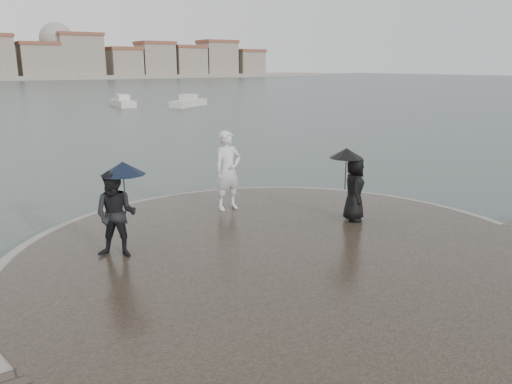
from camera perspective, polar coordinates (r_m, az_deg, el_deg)
ground at (r=9.06m, az=17.55°, el=-15.36°), size 400.00×400.00×0.00m
kerb_ring at (r=11.25m, az=3.67°, el=-7.76°), size 12.50×12.50×0.32m
quay_tip at (r=11.24m, az=3.67°, el=-7.66°), size 11.90×11.90×0.36m
statue at (r=14.13m, az=-3.23°, el=2.47°), size 0.83×0.55×2.25m
visitor_left at (r=10.99m, az=-15.58°, el=-1.59°), size 1.31×1.14×2.04m
visitor_right at (r=13.30m, az=11.00°, el=1.19°), size 1.18×1.04×1.95m
boats at (r=54.23m, az=-22.83°, el=9.00°), size 33.11×23.29×1.50m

